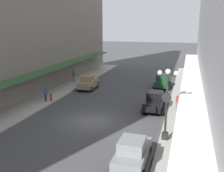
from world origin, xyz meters
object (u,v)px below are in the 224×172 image
object	(u,v)px
pedestrian_0	(74,75)
pedestrian_2	(45,94)
parked_car_2	(133,152)
pedestrian_3	(178,103)
lamp_post_with_clock	(167,102)
fire_hydrant	(51,97)
parked_car_3	(88,82)
parked_car_0	(162,81)
parked_car_1	(154,101)

from	to	relation	value
pedestrian_0	pedestrian_2	distance (m)	10.10
parked_car_2	pedestrian_3	xyz separation A→B (m)	(2.06, 10.80, 0.05)
lamp_post_with_clock	fire_hydrant	distance (m)	14.44
parked_car_3	pedestrian_2	distance (m)	7.20
pedestrian_3	pedestrian_0	bearing A→B (deg)	148.09
parked_car_3	pedestrian_2	size ratio (longest dim) A/B	2.63
parked_car_0	parked_car_3	bearing A→B (deg)	-159.12
parked_car_3	pedestrian_2	world-z (taller)	parked_car_3
parked_car_0	parked_car_2	xyz separation A→B (m)	(0.37, -20.43, 0.00)
lamp_post_with_clock	pedestrian_0	distance (m)	21.67
parked_car_0	lamp_post_with_clock	xyz separation A→B (m)	(1.88, -16.32, 2.04)
fire_hydrant	pedestrian_2	world-z (taller)	pedestrian_2
parked_car_0	pedestrian_3	world-z (taller)	parked_car_0
parked_car_2	pedestrian_2	world-z (taller)	parked_car_2
pedestrian_2	pedestrian_0	bearing A→B (deg)	97.12
parked_car_2	parked_car_3	size ratio (longest dim) A/B	0.99
pedestrian_2	pedestrian_3	xyz separation A→B (m)	(13.75, 0.69, 0.00)
parked_car_1	pedestrian_0	distance (m)	15.83
pedestrian_0	pedestrian_3	size ratio (longest dim) A/B	1.02
parked_car_0	pedestrian_2	xyz separation A→B (m)	(-11.32, -10.32, 0.05)
pedestrian_2	pedestrian_3	bearing A→B (deg)	2.86
parked_car_0	parked_car_1	world-z (taller)	same
parked_car_0	lamp_post_with_clock	world-z (taller)	lamp_post_with_clock
parked_car_2	fire_hydrant	bearing A→B (deg)	137.08
parked_car_2	parked_car_3	bearing A→B (deg)	119.16
lamp_post_with_clock	parked_car_1	bearing A→B (deg)	103.81
pedestrian_2	parked_car_1	bearing A→B (deg)	3.56
parked_car_1	parked_car_3	world-z (taller)	same
parked_car_1	pedestrian_3	bearing A→B (deg)	-0.83
parked_car_1	fire_hydrant	world-z (taller)	parked_car_1
fire_hydrant	pedestrian_0	xyz separation A→B (m)	(-1.70, 9.70, 0.45)
parked_car_1	parked_car_2	world-z (taller)	same
parked_car_3	pedestrian_0	world-z (taller)	parked_car_3
parked_car_3	parked_car_0	bearing A→B (deg)	20.88
lamp_post_with_clock	fire_hydrant	world-z (taller)	lamp_post_with_clock
pedestrian_2	pedestrian_3	world-z (taller)	same
parked_car_1	lamp_post_with_clock	size ratio (longest dim) A/B	0.83
parked_car_0	pedestrian_2	world-z (taller)	parked_car_0
lamp_post_with_clock	pedestrian_2	world-z (taller)	lamp_post_with_clock
parked_car_3	fire_hydrant	distance (m)	6.77
parked_car_0	lamp_post_with_clock	distance (m)	16.55
fire_hydrant	parked_car_3	bearing A→B (deg)	74.83
pedestrian_3	fire_hydrant	bearing A→B (deg)	-178.45
lamp_post_with_clock	pedestrian_0	xyz separation A→B (m)	(-14.45, 16.02, -1.97)
parked_car_2	pedestrian_0	size ratio (longest dim) A/B	2.55
parked_car_2	pedestrian_2	xyz separation A→B (m)	(-11.68, 10.11, 0.05)
parked_car_0	parked_car_2	size ratio (longest dim) A/B	1.01
parked_car_1	parked_car_3	xyz separation A→B (m)	(-9.33, 6.13, 0.00)
parked_car_3	lamp_post_with_clock	world-z (taller)	lamp_post_with_clock
parked_car_3	pedestrian_0	size ratio (longest dim) A/B	2.58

